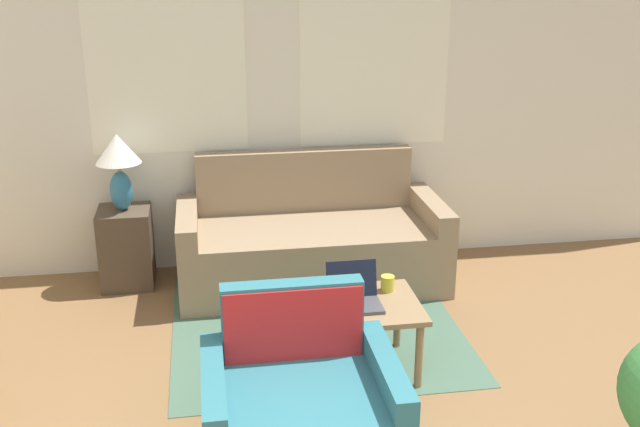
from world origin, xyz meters
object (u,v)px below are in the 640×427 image
Objects in this scene: coffee_table at (330,313)px; snack_bowl at (304,297)px; armchair at (300,418)px; laptop at (354,296)px; cup_navy at (388,283)px; table_lamp at (118,160)px; couch at (311,244)px; cup_yellow at (279,302)px; tv_remote at (317,318)px.

snack_bowl is (-0.14, 0.06, 0.08)m from coffee_table.
snack_bowl reaches higher than coffee_table.
armchair reaches higher than laptop.
cup_navy is 0.50m from snack_bowl.
armchair is 1.60× the size of table_lamp.
couch is 1.29m from laptop.
cup_yellow reaches higher than coffee_table.
couch reaches higher than tv_remote.
cup_navy is 0.44× the size of snack_bowl.
armchair is 0.69m from tv_remote.
tv_remote is (-0.18, -1.43, 0.15)m from couch.
tv_remote is at bearing -122.94° from coffee_table.
armchair is 0.90m from snack_bowl.
cup_navy is at bearing -76.09° from couch.
table_lamp is at bearing 141.02° from cup_navy.
couch is 6.55× the size of laptop.
cup_yellow is at bearing -105.99° from couch.
tv_remote is (0.03, -0.22, -0.02)m from snack_bowl.
couch reaches higher than laptop.
armchair is at bearing -109.01° from coffee_table.
table_lamp is at bearing 173.50° from couch.
snack_bowl is 0.22m from tv_remote.
cup_yellow is (-0.01, 0.81, 0.19)m from armchair.
coffee_table is 6.43× the size of tv_remote.
table_lamp is 2.60× the size of snack_bowl.
armchair reaches higher than cup_yellow.
snack_bowl is (-0.27, 0.06, -0.02)m from laptop.
coffee_table is at bearing -93.50° from couch.
couch is 20.45× the size of cup_navy.
cup_navy is at bearing 32.21° from laptop.
snack_bowl is at bearing 98.86° from tv_remote.
armchair is 5.54× the size of tv_remote.
armchair reaches higher than tv_remote.
laptop reaches higher than snack_bowl.
table_lamp is 5.92× the size of cup_navy.
cup_yellow is at bearing -56.41° from table_lamp.
armchair is 3.04× the size of laptop.
cup_navy is 1.14× the size of cup_yellow.
coffee_table is 10.99× the size of cup_navy.
couch is 1.28m from coffee_table.
tv_remote is at bearing -147.33° from cup_navy.
laptop is 0.28m from snack_bowl.
cup_yellow is (-0.64, -0.13, -0.01)m from cup_navy.
table_lamp is 2.09m from cup_navy.
couch is 23.30× the size of cup_yellow.
coffee_table is 0.17m from laptop.
laptop reaches higher than tv_remote.
laptop is (0.06, -1.27, 0.19)m from couch.
table_lamp is 3.46× the size of tv_remote.
snack_bowl is at bearing 80.66° from armchair.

